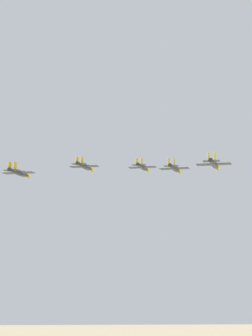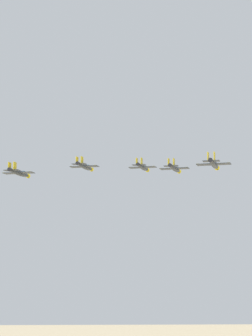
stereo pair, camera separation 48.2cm
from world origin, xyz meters
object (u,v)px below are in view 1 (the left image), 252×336
object	(u,v)px
jet_lead	(143,167)
jet_right_outer	(214,164)
jet_right_wingman	(175,168)
jet_left_outer	(20,173)
jet_left_wingman	(85,166)

from	to	relation	value
jet_lead	jet_right_outer	xyz separation A→B (m)	(-45.21, -18.17, -6.10)
jet_right_wingman	jet_left_outer	size ratio (longest dim) A/B	0.95
jet_left_wingman	jet_left_outer	distance (m)	24.73
jet_lead	jet_left_outer	size ratio (longest dim) A/B	0.98
jet_left_outer	jet_right_outer	xyz separation A→B (m)	(-20.00, -59.86, -0.01)
jet_left_wingman	jet_lead	bearing A→B (deg)	-40.20
jet_right_outer	jet_left_outer	bearing A→B (deg)	88.86
jet_right_wingman	jet_right_outer	xyz separation A→B (m)	(-22.60, -9.08, -2.17)
jet_left_wingman	jet_left_outer	bearing A→B (deg)	139.80
jet_left_wingman	jet_left_outer	xyz separation A→B (m)	(-12.61, 20.85, -4.23)
jet_lead	jet_left_outer	xyz separation A→B (m)	(-25.21, 41.69, -6.09)
jet_right_wingman	jet_left_outer	distance (m)	50.89
jet_lead	jet_left_wingman	distance (m)	24.43
jet_lead	jet_right_wingman	xyz separation A→B (m)	(-22.61, -9.08, -3.93)
jet_lead	jet_right_outer	world-z (taller)	jet_lead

